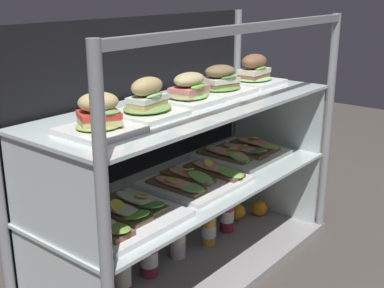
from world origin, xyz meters
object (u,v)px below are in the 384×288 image
object	(u,v)px
open_sandwich_tray_left_of_center	(242,151)
juice_bottle_tucked_behind	(122,269)
open_sandwich_tray_mid_left	(122,216)
juice_bottle_back_right	(209,226)
plated_roll_sandwich_right_of_center	(99,118)
juice_bottle_front_fourth	(178,235)
juice_bottle_front_left_end	(149,250)
plated_roll_sandwich_near_left_corner	(220,83)
juice_bottle_back_left	(227,212)
plated_roll_sandwich_far_right	(147,102)
orange_fruit_near_left_post	(259,208)
orange_fruit_beside_bottles	(237,212)
plated_roll_sandwich_far_left	(254,73)
plated_roll_sandwich_near_right_corner	(189,91)
open_sandwich_tray_center	(196,179)
juice_bottle_near_post	(80,288)

from	to	relation	value
open_sandwich_tray_left_of_center	juice_bottle_tucked_behind	distance (m)	0.69
open_sandwich_tray_mid_left	juice_bottle_back_right	xyz separation A→B (m)	(0.52, 0.07, -0.26)
plated_roll_sandwich_right_of_center	juice_bottle_front_fourth	world-z (taller)	plated_roll_sandwich_right_of_center
juice_bottle_front_left_end	plated_roll_sandwich_near_left_corner	bearing A→B (deg)	-5.48
juice_bottle_back_left	plated_roll_sandwich_far_right	bearing A→B (deg)	-174.67
orange_fruit_near_left_post	plated_roll_sandwich_far_right	bearing A→B (deg)	-178.33
plated_roll_sandwich_near_left_corner	orange_fruit_near_left_post	xyz separation A→B (m)	(0.30, -0.01, -0.60)
plated_roll_sandwich_far_right	juice_bottle_tucked_behind	world-z (taller)	plated_roll_sandwich_far_right
open_sandwich_tray_left_of_center	plated_roll_sandwich_far_right	bearing A→B (deg)	-177.80
juice_bottle_front_left_end	juice_bottle_back_left	size ratio (longest dim) A/B	1.14
juice_bottle_back_right	orange_fruit_beside_bottles	xyz separation A→B (m)	(0.25, 0.04, -0.04)
plated_roll_sandwich_far_right	orange_fruit_beside_bottles	bearing A→B (deg)	6.98
plated_roll_sandwich_far_left	juice_bottle_front_fourth	bearing A→B (deg)	174.87
juice_bottle_front_left_end	plated_roll_sandwich_near_right_corner	bearing A→B (deg)	-18.51
juice_bottle_back_right	juice_bottle_front_left_end	bearing A→B (deg)	175.22
juice_bottle_tucked_behind	orange_fruit_near_left_post	xyz separation A→B (m)	(0.79, -0.04, -0.06)
plated_roll_sandwich_far_right	juice_bottle_tucked_behind	bearing A→B (deg)	144.78
open_sandwich_tray_center	juice_bottle_back_right	xyz separation A→B (m)	(0.15, 0.06, -0.26)
plated_roll_sandwich_near_right_corner	plated_roll_sandwich_near_left_corner	distance (m)	0.20
plated_roll_sandwich_near_right_corner	juice_bottle_front_fourth	xyz separation A→B (m)	(0.00, 0.06, -0.55)
plated_roll_sandwich_near_right_corner	juice_bottle_tucked_behind	bearing A→B (deg)	171.08
juice_bottle_near_post	juice_bottle_front_fourth	size ratio (longest dim) A/B	1.11
plated_roll_sandwich_near_right_corner	juice_bottle_back_right	bearing A→B (deg)	10.12
open_sandwich_tray_center	open_sandwich_tray_left_of_center	xyz separation A→B (m)	(0.35, 0.04, 0.00)
plated_roll_sandwich_far_right	orange_fruit_near_left_post	world-z (taller)	plated_roll_sandwich_far_right
open_sandwich_tray_center	juice_bottle_tucked_behind	size ratio (longest dim) A/B	1.39
juice_bottle_near_post	juice_bottle_back_left	distance (m)	0.74
juice_bottle_back_left	orange_fruit_beside_bottles	distance (m)	0.13
juice_bottle_tucked_behind	plated_roll_sandwich_far_left	bearing A→B (deg)	-2.03
juice_bottle_near_post	juice_bottle_tucked_behind	world-z (taller)	juice_bottle_near_post
plated_roll_sandwich_right_of_center	open_sandwich_tray_center	size ratio (longest dim) A/B	0.59
plated_roll_sandwich_near_right_corner	plated_roll_sandwich_far_left	xyz separation A→B (m)	(0.43, 0.02, 0.00)
open_sandwich_tray_center	orange_fruit_near_left_post	world-z (taller)	open_sandwich_tray_center
juice_bottle_tucked_behind	plated_roll_sandwich_near_left_corner	bearing A→B (deg)	-3.16
plated_roll_sandwich_near_right_corner	juice_bottle_front_left_end	world-z (taller)	plated_roll_sandwich_near_right_corner
plated_roll_sandwich_far_right	plated_roll_sandwich_near_right_corner	distance (m)	0.21
plated_roll_sandwich_right_of_center	open_sandwich_tray_left_of_center	size ratio (longest dim) A/B	0.59
plated_roll_sandwich_far_left	plated_roll_sandwich_near_right_corner	bearing A→B (deg)	-177.33
plated_roll_sandwich_far_left	open_sandwich_tray_mid_left	xyz separation A→B (m)	(-0.80, -0.07, -0.31)
plated_roll_sandwich_right_of_center	orange_fruit_near_left_post	world-z (taller)	plated_roll_sandwich_right_of_center
juice_bottle_back_left	orange_fruit_beside_bottles	bearing A→B (deg)	14.06
open_sandwich_tray_mid_left	orange_fruit_near_left_post	bearing A→B (deg)	3.78
juice_bottle_tucked_behind	juice_bottle_front_left_end	world-z (taller)	juice_bottle_front_left_end
plated_roll_sandwich_far_left	juice_bottle_tucked_behind	xyz separation A→B (m)	(-0.73, 0.03, -0.56)
juice_bottle_back_right	juice_bottle_tucked_behind	bearing A→B (deg)	177.59
plated_roll_sandwich_far_left	juice_bottle_back_right	distance (m)	0.63
plated_roll_sandwich_right_of_center	juice_bottle_back_left	size ratio (longest dim) A/B	0.87
plated_roll_sandwich_far_right	plated_roll_sandwich_near_left_corner	bearing A→B (deg)	4.09
juice_bottle_front_fourth	orange_fruit_near_left_post	distance (m)	0.50
juice_bottle_tucked_behind	orange_fruit_beside_bottles	size ratio (longest dim) A/B	3.13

